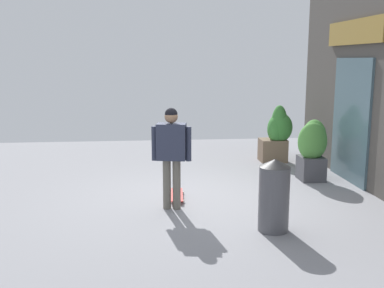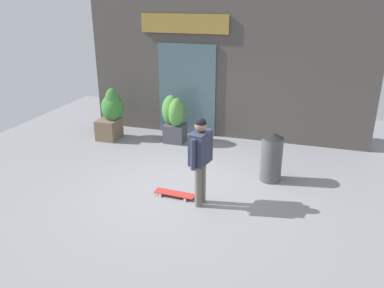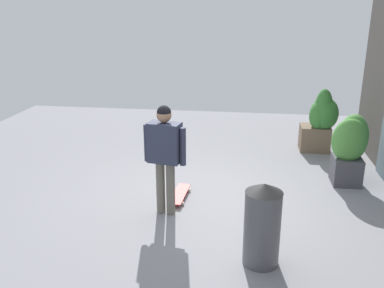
{
  "view_description": "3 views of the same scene",
  "coord_description": "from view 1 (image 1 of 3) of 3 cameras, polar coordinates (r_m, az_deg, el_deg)",
  "views": [
    {
      "loc": [
        7.59,
        -0.89,
        2.41
      ],
      "look_at": [
        0.18,
        -0.17,
        1.02
      ],
      "focal_mm": 42.48,
      "sensor_mm": 36.0,
      "label": 1
    },
    {
      "loc": [
        2.21,
        -6.57,
        3.62
      ],
      "look_at": [
        0.18,
        -0.17,
        1.02
      ],
      "focal_mm": 36.27,
      "sensor_mm": 36.0,
      "label": 2
    },
    {
      "loc": [
        6.01,
        0.65,
        2.98
      ],
      "look_at": [
        0.18,
        -0.17,
        1.02
      ],
      "focal_mm": 39.06,
      "sensor_mm": 36.0,
      "label": 3
    }
  ],
  "objects": [
    {
      "name": "ground_plane",
      "position": [
        8.01,
        1.07,
        -6.96
      ],
      "size": [
        12.0,
        12.0,
        0.0
      ],
      "primitive_type": "plane",
      "color": "gray"
    },
    {
      "name": "trash_bin",
      "position": [
        6.56,
        10.26,
        -6.33
      ],
      "size": [
        0.44,
        0.44,
        1.05
      ],
      "color": "#4C4C51",
      "rests_on": "ground_plane"
    },
    {
      "name": "skateboarder",
      "position": [
        7.29,
        -2.6,
        -0.47
      ],
      "size": [
        0.34,
        0.63,
        1.66
      ],
      "rotation": [
        0.0,
        0.0,
        2.96
      ],
      "color": "#666056",
      "rests_on": "ground_plane"
    },
    {
      "name": "skateboard",
      "position": [
        8.05,
        -1.91,
        -6.42
      ],
      "size": [
        0.81,
        0.29,
        0.08
      ],
      "rotation": [
        0.0,
        0.0,
        3.08
      ],
      "color": "red",
      "rests_on": "ground_plane"
    },
    {
      "name": "planter_box_left",
      "position": [
        9.47,
        14.91,
        -0.36
      ],
      "size": [
        0.63,
        0.65,
        1.22
      ],
      "color": "#47474C",
      "rests_on": "ground_plane"
    },
    {
      "name": "planter_box_right",
      "position": [
        10.95,
        10.64,
        1.36
      ],
      "size": [
        0.63,
        0.74,
        1.36
      ],
      "color": "brown",
      "rests_on": "ground_plane"
    }
  ]
}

